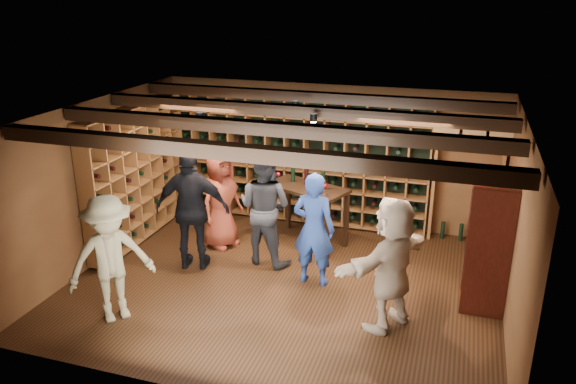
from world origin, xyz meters
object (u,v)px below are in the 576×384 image
(guest_red_floral, at_px, (221,199))
(guest_khaki, at_px, (110,259))
(display_cabinet, at_px, (487,249))
(man_blue_shirt, at_px, (314,229))
(man_grey_suit, at_px, (265,207))
(tasting_table, at_px, (307,194))
(guest_woman_black, at_px, (192,209))
(guest_beige, at_px, (391,264))

(guest_red_floral, distance_m, guest_khaki, 2.47)
(display_cabinet, distance_m, man_blue_shirt, 2.33)
(man_grey_suit, height_order, tasting_table, man_grey_suit)
(guest_woman_black, bearing_deg, tasting_table, -147.57)
(guest_khaki, distance_m, tasting_table, 3.42)
(man_grey_suit, bearing_deg, guest_khaki, 70.06)
(guest_red_floral, distance_m, guest_beige, 3.33)
(display_cabinet, relative_size, guest_red_floral, 1.08)
(man_grey_suit, relative_size, guest_red_floral, 1.11)
(display_cabinet, distance_m, tasting_table, 3.07)
(guest_khaki, relative_size, tasting_table, 1.15)
(display_cabinet, distance_m, guest_khaki, 4.82)
(guest_khaki, bearing_deg, tasting_table, 11.46)
(guest_woman_black, relative_size, guest_beige, 1.10)
(display_cabinet, relative_size, guest_woman_black, 0.92)
(display_cabinet, xyz_separation_m, guest_beige, (-1.13, -0.80, 0.01))
(man_blue_shirt, bearing_deg, display_cabinet, -176.70)
(guest_woman_black, bearing_deg, display_cabinet, 169.22)
(guest_beige, bearing_deg, tasting_table, -109.60)
(guest_beige, bearing_deg, guest_woman_black, -71.52)
(man_blue_shirt, distance_m, guest_woman_black, 1.85)
(guest_woman_black, distance_m, guest_beige, 3.12)
(man_blue_shirt, bearing_deg, guest_red_floral, -20.17)
(guest_woman_black, height_order, tasting_table, guest_woman_black)
(man_blue_shirt, relative_size, guest_beige, 0.97)
(man_grey_suit, distance_m, guest_khaki, 2.47)
(man_grey_suit, height_order, guest_beige, man_grey_suit)
(display_cabinet, bearing_deg, guest_khaki, -159.33)
(man_blue_shirt, bearing_deg, tasting_table, -66.95)
(display_cabinet, height_order, man_blue_shirt, display_cabinet)
(guest_red_floral, bearing_deg, guest_khaki, -169.36)
(man_grey_suit, bearing_deg, guest_red_floral, -8.75)
(man_grey_suit, height_order, guest_woman_black, guest_woman_black)
(man_blue_shirt, xyz_separation_m, guest_beige, (1.19, -0.78, 0.03))
(guest_red_floral, relative_size, guest_woman_black, 0.86)
(guest_red_floral, height_order, guest_woman_black, guest_woman_black)
(tasting_table, bearing_deg, guest_khaki, -99.40)
(man_grey_suit, height_order, guest_khaki, man_grey_suit)
(tasting_table, bearing_deg, man_blue_shirt, -49.10)
(man_grey_suit, bearing_deg, guest_beige, 161.74)
(guest_woman_black, relative_size, guest_khaki, 1.12)
(man_blue_shirt, relative_size, guest_red_floral, 1.03)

